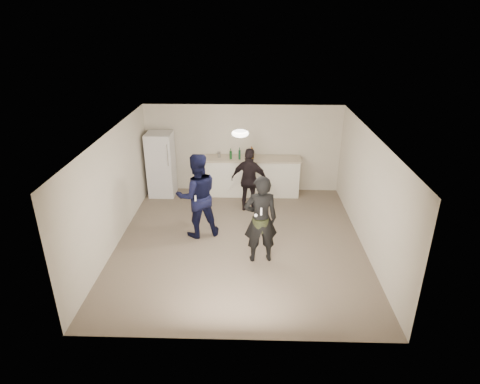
{
  "coord_description": "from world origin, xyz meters",
  "views": [
    {
      "loc": [
        0.24,
        -7.86,
        4.73
      ],
      "look_at": [
        0.0,
        0.2,
        1.15
      ],
      "focal_mm": 30.0,
      "sensor_mm": 36.0,
      "label": 1
    }
  ],
  "objects_px": {
    "spectator": "(250,180)",
    "man": "(197,196)",
    "fridge": "(161,164)",
    "counter": "(252,177)",
    "shaker": "(219,154)",
    "woman": "(261,219)"
  },
  "relations": [
    {
      "from": "fridge",
      "to": "counter",
      "type": "bearing_deg",
      "value": 1.57
    },
    {
      "from": "shaker",
      "to": "spectator",
      "type": "xyz_separation_m",
      "value": [
        0.86,
        -1.06,
        -0.33
      ]
    },
    {
      "from": "fridge",
      "to": "shaker",
      "type": "relative_size",
      "value": 10.59
    },
    {
      "from": "woman",
      "to": "spectator",
      "type": "distance_m",
      "value": 2.35
    },
    {
      "from": "fridge",
      "to": "shaker",
      "type": "bearing_deg",
      "value": 3.5
    },
    {
      "from": "counter",
      "to": "spectator",
      "type": "height_order",
      "value": "spectator"
    },
    {
      "from": "fridge",
      "to": "woman",
      "type": "relative_size",
      "value": 0.95
    },
    {
      "from": "counter",
      "to": "fridge",
      "type": "xyz_separation_m",
      "value": [
        -2.55,
        -0.07,
        0.38
      ]
    },
    {
      "from": "counter",
      "to": "fridge",
      "type": "height_order",
      "value": "fridge"
    },
    {
      "from": "man",
      "to": "woman",
      "type": "distance_m",
      "value": 1.74
    },
    {
      "from": "counter",
      "to": "man",
      "type": "height_order",
      "value": "man"
    },
    {
      "from": "spectator",
      "to": "man",
      "type": "bearing_deg",
      "value": 64.42
    },
    {
      "from": "counter",
      "to": "shaker",
      "type": "distance_m",
      "value": 1.14
    },
    {
      "from": "woman",
      "to": "man",
      "type": "bearing_deg",
      "value": -44.31
    },
    {
      "from": "fridge",
      "to": "spectator",
      "type": "bearing_deg",
      "value": -21.14
    },
    {
      "from": "fridge",
      "to": "spectator",
      "type": "xyz_separation_m",
      "value": [
        2.48,
        -0.96,
        -0.06
      ]
    },
    {
      "from": "counter",
      "to": "fridge",
      "type": "bearing_deg",
      "value": -178.43
    },
    {
      "from": "counter",
      "to": "shaker",
      "type": "bearing_deg",
      "value": 178.22
    },
    {
      "from": "fridge",
      "to": "woman",
      "type": "distance_m",
      "value": 4.27
    },
    {
      "from": "fridge",
      "to": "man",
      "type": "distance_m",
      "value": 2.63
    },
    {
      "from": "man",
      "to": "woman",
      "type": "xyz_separation_m",
      "value": [
        1.41,
        -1.02,
        -0.05
      ]
    },
    {
      "from": "man",
      "to": "spectator",
      "type": "distance_m",
      "value": 1.77
    }
  ]
}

